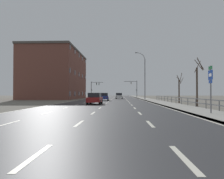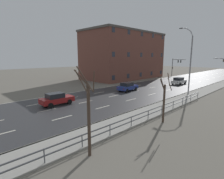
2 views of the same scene
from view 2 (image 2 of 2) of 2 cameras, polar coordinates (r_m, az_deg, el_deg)
The scene contains 12 objects.
ground_plane at distance 38.13m, azimuth 15.18°, elevation 0.98°, with size 160.00×160.00×0.12m.
road_asphalt_strip at distance 48.76m, azimuth 22.37°, elevation 2.64°, with size 14.00×120.00×0.03m.
sidewalk_right at distance 46.15m, azimuth 32.00°, elevation 1.49°, with size 3.00×120.00×0.12m.
guardrail at distance 12.83m, azimuth -4.91°, elevation -13.92°, with size 0.07×38.39×1.00m.
street_lamp_midground at distance 30.86m, azimuth 24.01°, elevation 8.20°, with size 2.30×0.24×10.68m.
traffic_signal_left at distance 59.42m, azimuth 19.98°, elevation 7.71°, with size 4.22×0.36×5.51m.
car_near_right at distance 31.50m, azimuth 5.11°, elevation 0.95°, with size 1.97×4.17×1.57m.
car_far_right at distance 41.79m, azimuth 20.97°, elevation 2.65°, with size 1.91×4.14×1.57m.
car_distant at distance 23.28m, azimuth -17.60°, elevation -2.91°, with size 1.89×4.13×1.57m.
brick_building at distance 51.47m, azimuth 3.87°, elevation 11.02°, with size 12.57×23.63×12.97m.
bare_tree_near at distance 10.55m, azimuth -7.67°, elevation -8.50°, with size 1.21×1.28×5.54m.
bare_tree_mid at distance 16.73m, azimuth 16.63°, elevation -3.56°, with size 1.01×1.04×4.66m.
Camera 2 is at (18.90, 15.45, 6.00)m, focal length 28.05 mm.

